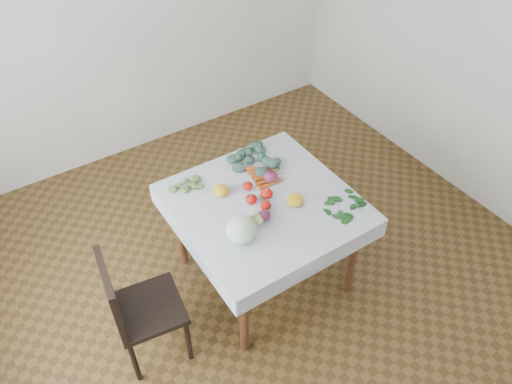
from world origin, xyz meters
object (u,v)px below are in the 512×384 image
table (264,213)px  carrot_bunch (268,175)px  chair (133,306)px  heirloom_back (221,190)px  cabbage (241,230)px

table → carrot_bunch: carrot_bunch is taller
table → carrot_bunch: bearing=49.8°
chair → carrot_bunch: size_ratio=3.28×
chair → table: bearing=5.7°
heirloom_back → chair: bearing=-158.5°
carrot_bunch → cabbage: bearing=-139.9°
table → chair: 1.01m
chair → heirloom_back: bearing=21.5°
chair → cabbage: (0.70, -0.10, 0.33)m
cabbage → heirloom_back: cabbage is taller
chair → carrot_bunch: chair is taller
carrot_bunch → table: bearing=-130.2°
cabbage → carrot_bunch: bearing=40.1°
chair → heirloom_back: chair is taller
table → cabbage: cabbage is taller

